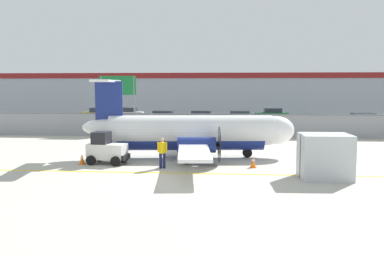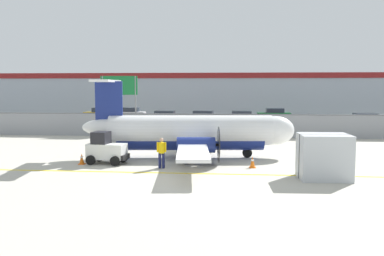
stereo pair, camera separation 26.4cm
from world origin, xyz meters
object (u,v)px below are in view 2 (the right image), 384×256
parked_car_1 (130,113)px  parked_car_6 (320,122)px  parked_car_5 (274,114)px  baggage_tug (106,149)px  parked_car_4 (240,118)px  cargo_container (324,157)px  parked_car_3 (202,118)px  commuter_airplane (194,133)px  ground_crew_worker (162,151)px  highway_sign (119,90)px  parked_car_7 (366,121)px  parked_car_0 (101,114)px  traffic_cone_near_left (252,162)px  parked_car_2 (166,118)px  traffic_cone_near_right (82,159)px

parked_car_1 → parked_car_6: size_ratio=0.96×
parked_car_5 → baggage_tug: bearing=65.8°
parked_car_4 → cargo_container: bearing=96.6°
parked_car_4 → baggage_tug: bearing=71.0°
baggage_tug → parked_car_3: 25.35m
commuter_airplane → ground_crew_worker: 4.01m
ground_crew_worker → highway_sign: highway_sign is taller
parked_car_7 → parked_car_4: bearing=163.7°
parked_car_6 → parked_car_7: 5.67m
parked_car_6 → parked_car_0: bearing=165.3°
commuter_airplane → traffic_cone_near_left: commuter_airplane is taller
traffic_cone_near_left → parked_car_2: parked_car_2 is taller
traffic_cone_near_left → parked_car_7: bearing=60.2°
parked_car_7 → highway_sign: 25.75m
parked_car_0 → traffic_cone_near_right: bearing=107.7°
parked_car_2 → ground_crew_worker: bearing=-79.2°
parked_car_2 → parked_car_3: size_ratio=0.98×
traffic_cone_near_left → parked_car_3: (-4.63, 25.52, 0.58)m
traffic_cone_near_left → parked_car_4: 25.56m
parked_car_0 → commuter_airplane: bearing=120.3°
traffic_cone_near_left → highway_sign: bearing=126.1°
cargo_container → parked_car_4: 28.31m
baggage_tug → parked_car_3: (3.88, 25.05, 0.04)m
cargo_container → parked_car_3: bearing=103.7°
parked_car_7 → cargo_container: bearing=-113.7°
traffic_cone_near_left → parked_car_0: 35.91m
commuter_airplane → parked_car_7: bearing=43.9°
parked_car_6 → ground_crew_worker: bearing=-113.7°
ground_crew_worker → parked_car_2: bearing=7.2°
commuter_airplane → cargo_container: commuter_airplane is taller
traffic_cone_near_right → parked_car_1: 32.28m
highway_sign → traffic_cone_near_left: bearing=-53.9°
commuter_airplane → baggage_tug: (-4.97, -2.56, -0.75)m
parked_car_6 → baggage_tug: bearing=-121.7°
parked_car_2 → highway_sign: 9.74m
parked_car_1 → parked_car_6: same height
traffic_cone_near_left → parked_car_4: parked_car_4 is taller
baggage_tug → parked_car_2: 24.60m
parked_car_0 → parked_car_6: size_ratio=0.97×
traffic_cone_near_right → parked_car_0: size_ratio=0.15×
parked_car_1 → parked_car_4: (14.57, -6.47, 0.00)m
parked_car_2 → parked_car_5: (13.00, 6.76, 0.00)m
traffic_cone_near_left → parked_car_5: bearing=82.5°
highway_sign → parked_car_7: bearing=13.5°
commuter_airplane → baggage_tug: size_ratio=6.56×
parked_car_6 → cargo_container: bearing=-93.1°
baggage_tug → ground_crew_worker: size_ratio=1.44×
cargo_container → parked_car_6: cargo_container is taller
cargo_container → traffic_cone_near_right: 13.50m
parked_car_7 → parked_car_2: bearing=170.1°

